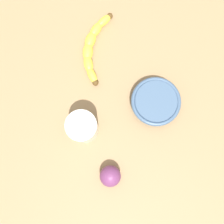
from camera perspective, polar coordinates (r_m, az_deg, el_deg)
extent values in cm
cube|color=#8E714D|center=(83.58, 0.62, 1.20)|extent=(120.00, 120.00, 3.00)
ellipsoid|color=yellow|center=(88.91, -1.70, 18.13)|extent=(4.23, 6.04, 2.35)
ellipsoid|color=yellow|center=(87.77, -3.34, 16.46)|extent=(3.40, 5.86, 2.73)
ellipsoid|color=yellow|center=(86.50, -4.46, 14.44)|extent=(3.80, 5.91, 3.12)
ellipsoid|color=yellow|center=(85.20, -4.98, 12.19)|extent=(4.96, 6.32, 3.12)
ellipsoid|color=yellow|center=(83.93, -4.87, 9.84)|extent=(5.49, 6.10, 2.73)
ellipsoid|color=yellow|center=(82.79, -4.13, 7.54)|extent=(5.79, 5.34, 2.35)
sphere|color=#513819|center=(89.65, -0.45, 19.10)|extent=(1.82, 1.82, 1.82)
sphere|color=#513819|center=(82.11, -3.41, 6.02)|extent=(1.82, 1.82, 1.82)
cylinder|color=silver|center=(76.44, -6.01, -3.13)|extent=(8.28, 8.28, 10.31)
cylinder|color=#D69FA0|center=(76.81, -5.98, -3.16)|extent=(7.78, 7.78, 9.05)
cylinder|color=#3D5675|center=(81.23, 8.86, 1.99)|extent=(12.05, 12.05, 3.94)
torus|color=#3D5675|center=(79.90, 9.01, 2.18)|extent=(14.30, 14.30, 1.20)
sphere|color=#6B3360|center=(78.09, -0.36, -13.02)|extent=(5.87, 5.87, 5.87)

